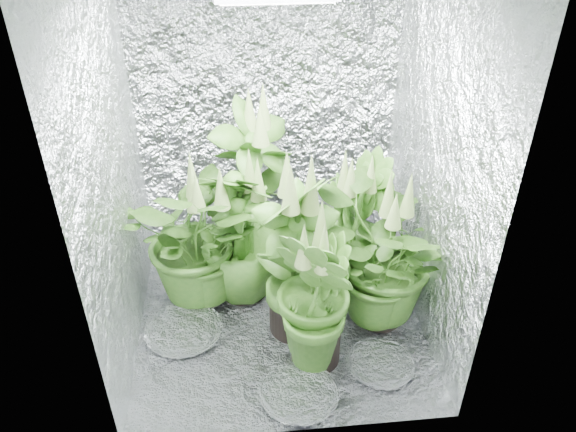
% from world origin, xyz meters
% --- Properties ---
extents(ground, '(1.60, 1.60, 0.00)m').
position_xyz_m(ground, '(0.00, 0.00, 0.00)').
color(ground, silver).
rests_on(ground, ground).
extents(walls, '(1.62, 1.62, 2.00)m').
position_xyz_m(walls, '(0.00, 0.00, 1.00)').
color(walls, silver).
rests_on(walls, ground).
extents(plant_a, '(0.96, 0.96, 0.92)m').
position_xyz_m(plant_a, '(-0.45, 0.21, 0.43)').
color(plant_a, black).
rests_on(plant_a, ground).
extents(plant_b, '(0.77, 0.77, 1.15)m').
position_xyz_m(plant_b, '(-0.10, 0.57, 0.53)').
color(plant_b, black).
rests_on(plant_b, ground).
extents(plant_c, '(0.58, 0.58, 0.95)m').
position_xyz_m(plant_c, '(0.47, 0.21, 0.44)').
color(plant_c, black).
rests_on(plant_c, ground).
extents(plant_d, '(0.61, 0.61, 0.95)m').
position_xyz_m(plant_d, '(-0.20, 0.22, 0.43)').
color(plant_d, black).
rests_on(plant_d, ground).
extents(plant_e, '(0.98, 0.98, 0.91)m').
position_xyz_m(plant_e, '(0.57, -0.09, 0.43)').
color(plant_e, black).
rests_on(plant_e, ground).
extents(plant_f, '(0.76, 0.76, 1.12)m').
position_xyz_m(plant_f, '(0.08, -0.12, 0.51)').
color(plant_f, black).
rests_on(plant_f, ground).
extents(plant_g, '(0.59, 0.59, 0.94)m').
position_xyz_m(plant_g, '(0.16, -0.36, 0.43)').
color(plant_g, black).
rests_on(plant_g, ground).
extents(circulation_fan, '(0.15, 0.29, 0.34)m').
position_xyz_m(circulation_fan, '(0.61, 0.62, 0.14)').
color(circulation_fan, black).
rests_on(circulation_fan, ground).
extents(plant_label, '(0.06, 0.05, 0.09)m').
position_xyz_m(plant_label, '(0.22, -0.39, 0.30)').
color(plant_label, white).
rests_on(plant_label, plant_g).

